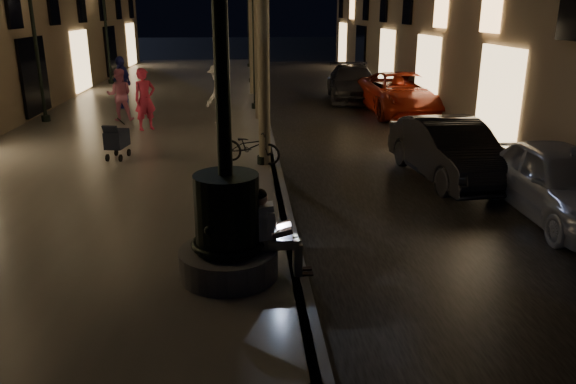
{
  "coord_description": "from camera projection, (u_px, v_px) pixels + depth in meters",
  "views": [
    {
      "loc": [
        -0.73,
        -5.3,
        3.84
      ],
      "look_at": [
        -0.08,
        3.0,
        1.1
      ],
      "focal_mm": 35.0,
      "sensor_mm": 36.0,
      "label": 1
    }
  ],
  "objects": [
    {
      "name": "ground",
      "position": [
        264.0,
        118.0,
        20.48
      ],
      "size": [
        120.0,
        120.0,
        0.0
      ],
      "primitive_type": "plane",
      "color": "black",
      "rests_on": "ground"
    },
    {
      "name": "cobble_lane",
      "position": [
        345.0,
        117.0,
        20.7
      ],
      "size": [
        6.0,
        45.0,
        0.02
      ],
      "primitive_type": "cube",
      "color": "black",
      "rests_on": "ground"
    },
    {
      "name": "promenade",
      "position": [
        153.0,
        117.0,
        20.15
      ],
      "size": [
        8.0,
        45.0,
        0.2
      ],
      "primitive_type": "cube",
      "color": "#615D55",
      "rests_on": "ground"
    },
    {
      "name": "curb_strip",
      "position": [
        264.0,
        116.0,
        20.45
      ],
      "size": [
        0.25,
        45.0,
        0.2
      ],
      "primitive_type": "cube",
      "color": "#59595B",
      "rests_on": "ground"
    },
    {
      "name": "fountain_lamppost",
      "position": [
        227.0,
        209.0,
        7.71
      ],
      "size": [
        1.4,
        1.4,
        5.21
      ],
      "color": "#59595B",
      "rests_on": "promenade"
    },
    {
      "name": "seated_man_laptop",
      "position": [
        271.0,
        229.0,
        7.86
      ],
      "size": [
        0.91,
        0.31,
        1.29
      ],
      "color": "tan",
      "rests_on": "promenade"
    },
    {
      "name": "lamp_curb_a",
      "position": [
        261.0,
        36.0,
        12.82
      ],
      "size": [
        0.36,
        0.36,
        4.81
      ],
      "color": "black",
      "rests_on": "promenade"
    },
    {
      "name": "lamp_curb_b",
      "position": [
        254.0,
        25.0,
        20.39
      ],
      "size": [
        0.36,
        0.36,
        4.81
      ],
      "color": "black",
      "rests_on": "promenade"
    },
    {
      "name": "lamp_curb_c",
      "position": [
        251.0,
        21.0,
        27.97
      ],
      "size": [
        0.36,
        0.36,
        4.81
      ],
      "color": "black",
      "rests_on": "promenade"
    },
    {
      "name": "lamp_curb_d",
      "position": [
        249.0,
        18.0,
        35.55
      ],
      "size": [
        0.36,
        0.36,
        4.81
      ],
      "color": "black",
      "rests_on": "promenade"
    },
    {
      "name": "lamp_left_b",
      "position": [
        34.0,
        28.0,
        17.97
      ],
      "size": [
        0.36,
        0.36,
        4.81
      ],
      "color": "black",
      "rests_on": "promenade"
    },
    {
      "name": "lamp_left_c",
      "position": [
        105.0,
        21.0,
        27.44
      ],
      "size": [
        0.36,
        0.36,
        4.81
      ],
      "color": "black",
      "rests_on": "promenade"
    },
    {
      "name": "stroller",
      "position": [
        117.0,
        139.0,
        14.05
      ],
      "size": [
        0.54,
        1.01,
        1.02
      ],
      "rotation": [
        0.0,
        0.0,
        -0.18
      ],
      "color": "black",
      "rests_on": "promenade"
    },
    {
      "name": "car_front",
      "position": [
        561.0,
        182.0,
        10.56
      ],
      "size": [
        1.76,
        4.22,
        1.43
      ],
      "primitive_type": "imported",
      "rotation": [
        0.0,
        0.0,
        -0.02
      ],
      "color": "#9FA0A6",
      "rests_on": "ground"
    },
    {
      "name": "car_second",
      "position": [
        450.0,
        150.0,
        13.0
      ],
      "size": [
        1.88,
        4.37,
        1.4
      ],
      "primitive_type": "imported",
      "rotation": [
        0.0,
        0.0,
        0.1
      ],
      "color": "black",
      "rests_on": "ground"
    },
    {
      "name": "car_third",
      "position": [
        401.0,
        94.0,
        21.15
      ],
      "size": [
        2.63,
        5.52,
        1.52
      ],
      "primitive_type": "imported",
      "rotation": [
        0.0,
        0.0,
        0.02
      ],
      "color": "maroon",
      "rests_on": "ground"
    },
    {
      "name": "car_rear",
      "position": [
        353.0,
        83.0,
        24.34
      ],
      "size": [
        2.54,
        5.25,
        1.47
      ],
      "primitive_type": "imported",
      "rotation": [
        0.0,
        0.0,
        -0.1
      ],
      "color": "#333237",
      "rests_on": "ground"
    },
    {
      "name": "pedestrian_red",
      "position": [
        145.0,
        99.0,
        17.34
      ],
      "size": [
        0.83,
        0.76,
        1.9
      ],
      "primitive_type": "imported",
      "rotation": [
        0.0,
        0.0,
        0.57
      ],
      "color": "#CB2846",
      "rests_on": "promenade"
    },
    {
      "name": "pedestrian_pink",
      "position": [
        120.0,
        95.0,
        18.81
      ],
      "size": [
        0.92,
        0.76,
        1.73
      ],
      "primitive_type": "imported",
      "rotation": [
        0.0,
        0.0,
        3.27
      ],
      "color": "#C46888",
      "rests_on": "promenade"
    },
    {
      "name": "pedestrian_white",
      "position": [
        219.0,
        94.0,
        18.41
      ],
      "size": [
        1.27,
        1.43,
        1.92
      ],
      "primitive_type": "imported",
      "rotation": [
        0.0,
        0.0,
        4.14
      ],
      "color": "white",
      "rests_on": "promenade"
    },
    {
      "name": "pedestrian_blue",
      "position": [
        122.0,
        82.0,
        21.26
      ],
      "size": [
        1.09,
        1.16,
        1.93
      ],
      "primitive_type": "imported",
      "rotation": [
        0.0,
        0.0,
        5.42
      ],
      "color": "navy",
      "rests_on": "promenade"
    },
    {
      "name": "bicycle",
      "position": [
        251.0,
        146.0,
        13.73
      ],
      "size": [
        1.65,
        1.17,
        0.82
      ],
      "primitive_type": "imported",
      "rotation": [
        0.0,
        0.0,
        1.12
      ],
      "color": "black",
      "rests_on": "promenade"
    }
  ]
}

